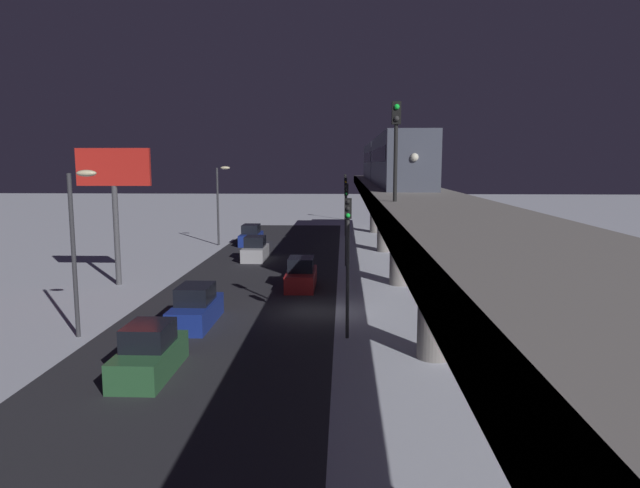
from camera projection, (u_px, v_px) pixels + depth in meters
The scene contains 17 objects.
ground_plane at pixel (313, 311), 31.02m from camera, with size 240.00×240.00×0.00m, color silver.
avenue_asphalt at pixel (234, 311), 31.19m from camera, with size 11.00×86.64×0.01m, color #28282D.
elevated_railway at pixel (413, 210), 30.03m from camera, with size 5.00×86.64×6.38m.
subway_train at pixel (388, 161), 48.59m from camera, with size 2.94×36.87×3.40m.
rail_signal at pixel (396, 134), 23.12m from camera, with size 0.36×0.41×4.00m.
sedan_red_2 at pixel (301, 275), 36.86m from camera, with size 1.80×4.49×1.97m.
sedan_blue at pixel (251, 236), 56.56m from camera, with size 1.80×4.69×1.97m.
sedan_silver at pixel (255, 250), 47.52m from camera, with size 1.80×4.07×1.97m.
sedan_green at pixel (149, 354), 21.68m from camera, with size 1.80×4.35×1.97m.
sedan_blue_2 at pixel (196, 308), 28.48m from camera, with size 1.80×4.72×1.97m.
traffic_light_near at pixel (348, 247), 25.72m from camera, with size 0.32×0.44×6.40m.
traffic_light_mid at pixel (346, 212), 44.13m from camera, with size 0.32×0.44×6.40m.
traffic_light_far at pixel (346, 198), 62.55m from camera, with size 0.32×0.44×6.40m.
traffic_light_distant at pixel (345, 190), 80.96m from camera, with size 0.32×0.44×6.40m.
commercial_billboard at pixel (114, 181), 36.96m from camera, with size 4.80×0.36×8.90m.
street_lamp_near at pixel (77, 233), 25.82m from camera, with size 1.35×0.44×7.65m.
street_lamp_far at pixel (220, 196), 55.50m from camera, with size 1.35×0.44×7.65m.
Camera 1 is at (-1.61, 30.16, 7.94)m, focal length 32.25 mm.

